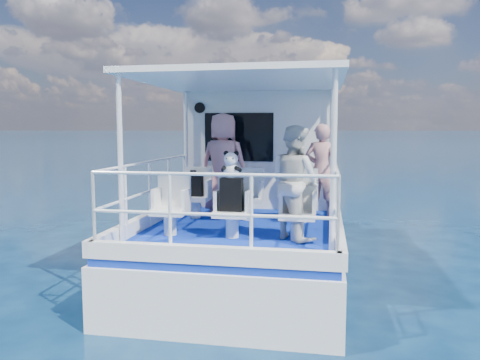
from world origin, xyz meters
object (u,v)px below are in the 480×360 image
Objects in this scene: passenger_stbd_aft at (295,183)px; passenger_port_fwd at (223,164)px; backpack_center at (232,195)px; panda at (231,165)px.

passenger_port_fwd is at bearing -7.03° from passenger_stbd_aft.
passenger_port_fwd reaches higher than backpack_center.
panda is at bearing 53.52° from passenger_stbd_aft.
backpack_center is 0.41m from panda.
backpack_center is at bearing 52.58° from passenger_stbd_aft.
passenger_port_fwd is at bearing 105.55° from panda.
panda reaches higher than backpack_center.
passenger_stbd_aft is at bearing 7.83° from backpack_center.
passenger_port_fwd is 2.22m from passenger_stbd_aft.
passenger_port_fwd is 4.83× the size of panda.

